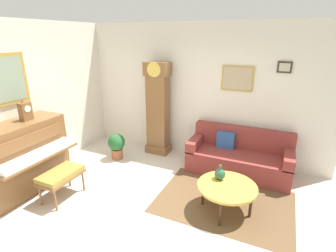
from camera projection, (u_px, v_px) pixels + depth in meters
ground_plane at (146, 219)px, 3.80m from camera, size 6.40×6.00×0.10m
wall_left at (9, 105)px, 4.33m from camera, size 0.13×4.90×2.80m
wall_back at (200, 92)px, 5.37m from camera, size 5.30×0.13×2.80m
area_rug at (224, 202)px, 4.12m from camera, size 2.10×1.50×0.01m
piano at (23, 157)px, 4.29m from camera, size 0.87×1.44×1.20m
piano_bench at (61, 176)px, 4.11m from camera, size 0.42×0.70×0.48m
grandfather_clock at (158, 111)px, 5.58m from camera, size 0.52×0.34×2.03m
couch at (239, 157)px, 4.95m from camera, size 1.90×0.80×0.84m
coffee_table at (227, 187)px, 3.79m from camera, size 0.88×0.88×0.44m
mantel_clock at (25, 110)px, 4.21m from camera, size 0.13×0.18×0.38m
green_jug at (220, 174)px, 3.92m from camera, size 0.17×0.17×0.24m
potted_plant at (117, 145)px, 5.48m from camera, size 0.36×0.36×0.56m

